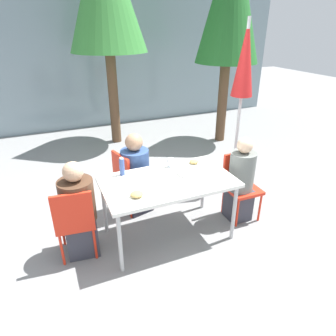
% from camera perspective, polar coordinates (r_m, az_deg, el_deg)
% --- Properties ---
extents(ground_plane, '(24.00, 24.00, 0.00)m').
position_cam_1_polar(ground_plane, '(3.77, 0.00, -12.48)').
color(ground_plane, gray).
extents(building_facade, '(10.00, 0.20, 3.00)m').
position_cam_1_polar(building_facade, '(7.61, -15.07, 18.74)').
color(building_facade, gray).
rests_on(building_facade, ground).
extents(dining_table, '(1.47, 0.85, 0.76)m').
position_cam_1_polar(dining_table, '(3.38, 0.00, -3.17)').
color(dining_table, white).
rests_on(dining_table, ground).
extents(chair_left, '(0.44, 0.44, 0.86)m').
position_cam_1_polar(chair_left, '(3.32, -17.34, -9.23)').
color(chair_left, red).
rests_on(chair_left, ground).
extents(person_left, '(0.36, 0.36, 1.11)m').
position_cam_1_polar(person_left, '(3.37, -16.55, -8.13)').
color(person_left, '#383842').
rests_on(person_left, ground).
extents(chair_right, '(0.41, 0.41, 0.86)m').
position_cam_1_polar(chair_right, '(3.99, 13.55, -2.41)').
color(chair_right, red).
rests_on(chair_right, ground).
extents(person_right, '(0.32, 0.32, 1.13)m').
position_cam_1_polar(person_right, '(3.89, 13.65, -2.61)').
color(person_right, '#383842').
rests_on(person_right, ground).
extents(chair_far, '(0.49, 0.49, 0.86)m').
position_cam_1_polar(chair_far, '(3.99, -7.52, -1.88)').
color(chair_far, red).
rests_on(chair_far, ground).
extents(person_far, '(0.40, 0.40, 1.11)m').
position_cam_1_polar(person_far, '(3.98, -6.17, -1.58)').
color(person_far, black).
rests_on(person_far, ground).
extents(closed_umbrella, '(0.36, 0.36, 2.42)m').
position_cam_1_polar(closed_umbrella, '(4.34, 14.24, 17.54)').
color(closed_umbrella, '#333333').
rests_on(closed_umbrella, ground).
extents(plate_0, '(0.24, 0.24, 0.07)m').
position_cam_1_polar(plate_0, '(3.03, -5.96, -5.25)').
color(plate_0, white).
rests_on(plate_0, dining_table).
extents(plate_1, '(0.21, 0.21, 0.06)m').
position_cam_1_polar(plate_1, '(3.73, 4.94, 1.01)').
color(plate_1, white).
rests_on(plate_1, dining_table).
extents(bottle, '(0.06, 0.06, 0.22)m').
position_cam_1_polar(bottle, '(3.47, -8.76, 0.26)').
color(bottle, '#334C8E').
rests_on(bottle, dining_table).
extents(drinking_cup, '(0.08, 0.08, 0.11)m').
position_cam_1_polar(drinking_cup, '(3.64, 0.53, 1.04)').
color(drinking_cup, silver).
rests_on(drinking_cup, dining_table).
extents(salad_bowl, '(0.17, 0.17, 0.05)m').
position_cam_1_polar(salad_bowl, '(3.46, 3.26, -0.92)').
color(salad_bowl, white).
rests_on(salad_bowl, dining_table).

